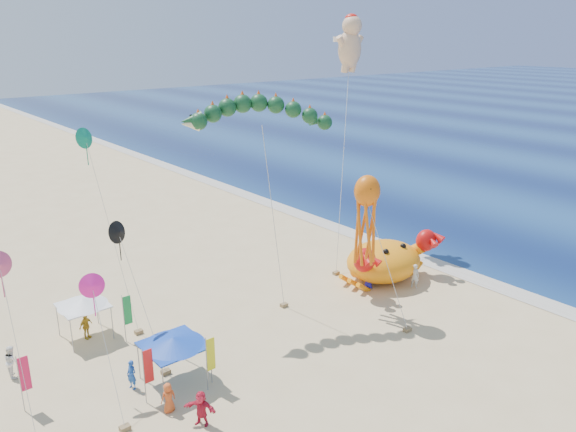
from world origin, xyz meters
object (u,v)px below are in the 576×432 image
object	(u,v)px
dragon_kite	(260,118)
canopy_blue	(173,342)
octopus_kite	(366,213)
canopy_white	(83,302)
cherub_kite	(350,42)
crab_inflatable	(385,260)

from	to	relation	value
dragon_kite	canopy_blue	bearing A→B (deg)	-155.25
octopus_kite	canopy_blue	xyz separation A→B (m)	(-14.17, 0.74, -4.65)
octopus_kite	canopy_white	distance (m)	18.95
octopus_kite	canopy_blue	world-z (taller)	octopus_kite
cherub_kite	canopy_white	size ratio (longest dim) A/B	6.56
octopus_kite	canopy_white	world-z (taller)	octopus_kite
crab_inflatable	cherub_kite	size ratio (longest dim) A/B	0.43
dragon_kite	canopy_blue	size ratio (longest dim) A/B	4.16
canopy_white	octopus_kite	bearing A→B (deg)	-27.66
cherub_kite	octopus_kite	size ratio (longest dim) A/B	2.07
dragon_kite	octopus_kite	xyz separation A→B (m)	(4.92, -5.00, -6.15)
crab_inflatable	cherub_kite	distance (m)	19.11
octopus_kite	canopy_blue	size ratio (longest dim) A/B	2.80
crab_inflatable	octopus_kite	xyz separation A→B (m)	(-5.09, -2.47, 5.45)
octopus_kite	dragon_kite	bearing A→B (deg)	134.52
crab_inflatable	dragon_kite	bearing A→B (deg)	165.78
cherub_kite	octopus_kite	world-z (taller)	cherub_kite
crab_inflatable	canopy_white	bearing A→B (deg)	164.15
dragon_kite	canopy_white	world-z (taller)	dragon_kite
cherub_kite	canopy_blue	xyz separation A→B (m)	(-24.00, -10.93, -15.26)
cherub_kite	octopus_kite	xyz separation A→B (m)	(-9.83, -11.67, -10.62)
canopy_blue	crab_inflatable	bearing A→B (deg)	5.13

